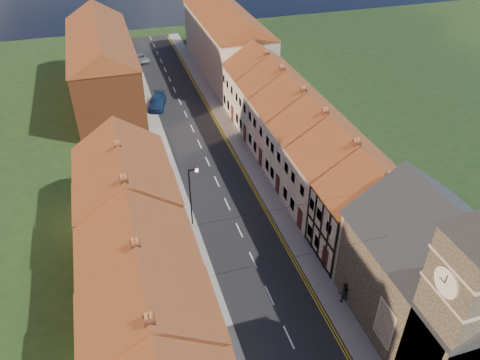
# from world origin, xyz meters

# --- Properties ---
(road) EXTENTS (7.00, 90.00, 0.02)m
(road) POSITION_xyz_m (0.00, 30.00, 0.01)
(road) COLOR black
(road) RESTS_ON ground
(pavement_left) EXTENTS (1.80, 90.00, 0.12)m
(pavement_left) POSITION_xyz_m (-4.40, 30.00, 0.06)
(pavement_left) COLOR #A49B95
(pavement_left) RESTS_ON ground
(pavement_right) EXTENTS (1.80, 90.00, 0.12)m
(pavement_right) POSITION_xyz_m (4.40, 30.00, 0.06)
(pavement_right) COLOR #A49B95
(pavement_right) RESTS_ON ground
(church) EXTENTS (11.25, 14.25, 15.20)m
(church) POSITION_xyz_m (9.36, 3.32, 5.88)
(church) COLOR black
(church) RESTS_ON ground
(cottage_r_tudor) EXTENTS (8.30, 5.20, 9.00)m
(cottage_r_tudor) POSITION_xyz_m (9.27, 12.70, 4.47)
(cottage_r_tudor) COLOR #F1E1CB
(cottage_r_tudor) RESTS_ON ground
(cottage_r_white_near) EXTENTS (8.30, 6.00, 9.00)m
(cottage_r_white_near) POSITION_xyz_m (9.30, 18.10, 4.47)
(cottage_r_white_near) COLOR #F1E1CB
(cottage_r_white_near) RESTS_ON ground
(cottage_r_cream_mid) EXTENTS (8.30, 5.20, 9.00)m
(cottage_r_cream_mid) POSITION_xyz_m (9.30, 23.50, 4.48)
(cottage_r_cream_mid) COLOR #F1E1CB
(cottage_r_cream_mid) RESTS_ON ground
(cottage_r_pink) EXTENTS (8.30, 6.00, 9.00)m
(cottage_r_pink) POSITION_xyz_m (9.30, 28.90, 4.47)
(cottage_r_pink) COLOR beige
(cottage_r_pink) RESTS_ON ground
(cottage_r_white_far) EXTENTS (8.30, 5.20, 9.00)m
(cottage_r_white_far) POSITION_xyz_m (9.30, 34.30, 4.48)
(cottage_r_white_far) COLOR beige
(cottage_r_white_far) RESTS_ON ground
(cottage_r_cream_far) EXTENTS (8.30, 6.00, 9.00)m
(cottage_r_cream_far) POSITION_xyz_m (9.30, 39.70, 4.47)
(cottage_r_cream_far) COLOR beige
(cottage_r_cream_far) RESTS_ON ground
(cottage_l_cream) EXTENTS (8.30, 6.30, 9.10)m
(cottage_l_cream) POSITION_xyz_m (-9.30, 5.55, 4.52)
(cottage_l_cream) COLOR #F1E1CB
(cottage_l_cream) RESTS_ON ground
(cottage_l_white) EXTENTS (8.30, 6.90, 8.80)m
(cottage_l_white) POSITION_xyz_m (-9.30, 11.95, 4.37)
(cottage_l_white) COLOR brown
(cottage_l_white) RESTS_ON ground
(cottage_l_brick_mid) EXTENTS (8.30, 5.70, 9.10)m
(cottage_l_brick_mid) POSITION_xyz_m (-9.30, 18.05, 4.53)
(cottage_l_brick_mid) COLOR brown
(cottage_l_brick_mid) RESTS_ON ground
(cottage_l_pink) EXTENTS (8.30, 6.30, 8.80)m
(cottage_l_pink) POSITION_xyz_m (-9.30, 23.85, 4.37)
(cottage_l_pink) COLOR beige
(cottage_l_pink) RESTS_ON ground
(block_right_far) EXTENTS (8.30, 24.20, 10.50)m
(block_right_far) POSITION_xyz_m (9.30, 55.00, 5.29)
(block_right_far) COLOR #F1E1CB
(block_right_far) RESTS_ON ground
(block_left_far) EXTENTS (8.30, 24.20, 10.50)m
(block_left_far) POSITION_xyz_m (-9.30, 50.00, 5.29)
(block_left_far) COLOR brown
(block_left_far) RESTS_ON ground
(lamppost) EXTENTS (0.88, 0.15, 6.00)m
(lamppost) POSITION_xyz_m (-3.81, 20.00, 3.54)
(lamppost) COLOR black
(lamppost) RESTS_ON pavement_left
(car_far) EXTENTS (3.31, 5.28, 1.43)m
(car_far) POSITION_xyz_m (-3.16, 45.19, 0.71)
(car_far) COLOR navy
(car_far) RESTS_ON ground
(car_distant) EXTENTS (3.00, 4.54, 1.16)m
(car_distant) POSITION_xyz_m (-3.20, 62.70, 0.58)
(car_distant) COLOR #ADB1B5
(car_distant) RESTS_ON ground
(pedestrian_right) EXTENTS (0.97, 0.81, 1.79)m
(pedestrian_right) POSITION_xyz_m (5.10, 7.82, 1.02)
(pedestrian_right) COLOR black
(pedestrian_right) RESTS_ON pavement_right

